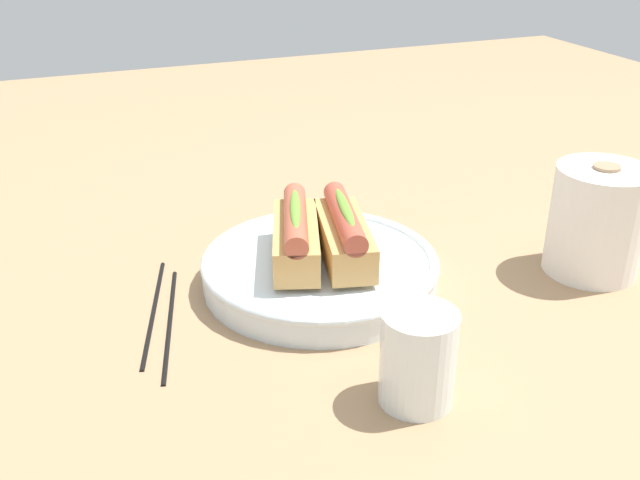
{
  "coord_description": "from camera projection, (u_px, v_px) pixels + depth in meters",
  "views": [
    {
      "loc": [
        0.67,
        -0.28,
        0.42
      ],
      "look_at": [
        -0.02,
        -0.01,
        0.06
      ],
      "focal_mm": 40.72,
      "sensor_mm": 36.0,
      "label": 1
    }
  ],
  "objects": [
    {
      "name": "paper_towel_roll",
      "position": [
        597.0,
        221.0,
        0.85
      ],
      "size": [
        0.11,
        0.11,
        0.13
      ],
      "color": "white",
      "rests_on": "ground_plane"
    },
    {
      "name": "water_glass",
      "position": [
        418.0,
        362.0,
        0.64
      ],
      "size": [
        0.07,
        0.07,
        0.09
      ],
      "color": "white",
      "rests_on": "ground_plane"
    },
    {
      "name": "serving_bowl",
      "position": [
        320.0,
        269.0,
        0.84
      ],
      "size": [
        0.27,
        0.27,
        0.04
      ],
      "color": "silver",
      "rests_on": "ground_plane"
    },
    {
      "name": "chopstick_far",
      "position": [
        153.0,
        309.0,
        0.79
      ],
      "size": [
        0.21,
        0.06,
        0.01
      ],
      "primitive_type": "cylinder",
      "rotation": [
        0.0,
        1.57,
        -0.28
      ],
      "color": "black",
      "rests_on": "ground_plane"
    },
    {
      "name": "ground_plane",
      "position": [
        335.0,
        289.0,
        0.83
      ],
      "size": [
        2.4,
        2.4,
        0.0
      ],
      "primitive_type": "plane",
      "color": "#9E7A56"
    },
    {
      "name": "chopstick_near",
      "position": [
        170.0,
        321.0,
        0.77
      ],
      "size": [
        0.21,
        0.06,
        0.01
      ],
      "primitive_type": "cylinder",
      "rotation": [
        0.0,
        1.57,
        -0.25
      ],
      "color": "black",
      "rests_on": "ground_plane"
    },
    {
      "name": "hotdog_front",
      "position": [
        296.0,
        235.0,
        0.82
      ],
      "size": [
        0.16,
        0.1,
        0.06
      ],
      "color": "tan",
      "rests_on": "serving_bowl"
    },
    {
      "name": "hotdog_back",
      "position": [
        344.0,
        233.0,
        0.82
      ],
      "size": [
        0.16,
        0.08,
        0.06
      ],
      "color": "tan",
      "rests_on": "serving_bowl"
    }
  ]
}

